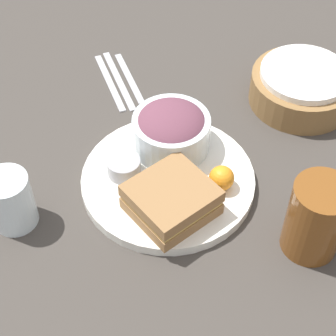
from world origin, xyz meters
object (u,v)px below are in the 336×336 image
(sandwich, at_px, (171,200))
(salad_bowl, at_px, (171,129))
(spoon, at_px, (128,78))
(dressing_cup, at_px, (124,167))
(drink_glass, at_px, (316,218))
(plate, at_px, (168,180))
(water_glass, at_px, (11,201))
(knife, at_px, (119,80))
(fork, at_px, (110,82))
(bread_basket, at_px, (302,87))

(sandwich, relative_size, salad_bowl, 1.16)
(sandwich, distance_m, spoon, 0.34)
(dressing_cup, distance_m, drink_glass, 0.30)
(plate, height_order, water_glass, water_glass)
(sandwich, distance_m, salad_bowl, 0.13)
(salad_bowl, distance_m, knife, 0.22)
(plate, xyz_separation_m, water_glass, (0.01, -0.24, 0.04))
(spoon, bearing_deg, knife, 90.00)
(drink_glass, relative_size, knife, 0.69)
(drink_glass, height_order, fork, drink_glass)
(spoon, bearing_deg, salad_bowl, -177.26)
(salad_bowl, height_order, fork, salad_bowl)
(spoon, bearing_deg, plate, 176.21)
(dressing_cup, relative_size, knife, 0.29)
(sandwich, relative_size, bread_basket, 0.79)
(plate, bearing_deg, bread_basket, 113.92)
(sandwich, bearing_deg, fork, -175.62)
(salad_bowl, xyz_separation_m, water_glass, (0.07, -0.26, -0.01))
(plate, height_order, bread_basket, bread_basket)
(plate, bearing_deg, knife, -175.62)
(salad_bowl, bearing_deg, bread_basket, 103.55)
(fork, bearing_deg, water_glass, 139.58)
(drink_glass, distance_m, knife, 0.48)
(dressing_cup, relative_size, drink_glass, 0.43)
(dressing_cup, bearing_deg, knife, 169.90)
(plate, distance_m, dressing_cup, 0.07)
(drink_glass, xyz_separation_m, knife, (-0.44, -0.19, -0.06))
(water_glass, bearing_deg, spoon, 139.67)
(salad_bowl, bearing_deg, fork, -163.27)
(bread_basket, bearing_deg, dressing_cup, -73.99)
(spoon, bearing_deg, water_glass, 135.29)
(drink_glass, bearing_deg, knife, -156.88)
(fork, bearing_deg, drink_glass, -159.23)
(knife, relative_size, spoon, 1.17)
(knife, bearing_deg, bread_basket, -119.64)
(plate, bearing_deg, drink_glass, 44.99)
(salad_bowl, bearing_deg, spoon, -172.87)
(spoon, distance_m, water_glass, 0.37)
(bread_basket, bearing_deg, sandwich, -57.31)
(sandwich, bearing_deg, salad_bowl, 164.18)
(dressing_cup, xyz_separation_m, spoon, (-0.25, 0.06, -0.03))
(sandwich, bearing_deg, spoon, 178.26)
(drink_glass, bearing_deg, plate, -135.01)
(sandwich, distance_m, dressing_cup, 0.11)
(dressing_cup, xyz_separation_m, bread_basket, (-0.10, 0.35, 0.00))
(dressing_cup, xyz_separation_m, fork, (-0.24, 0.03, -0.03))
(bread_basket, distance_m, knife, 0.34)
(knife, xyz_separation_m, spoon, (-0.00, 0.02, 0.00))
(fork, height_order, knife, same)
(plate, xyz_separation_m, salad_bowl, (-0.06, 0.02, 0.05))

